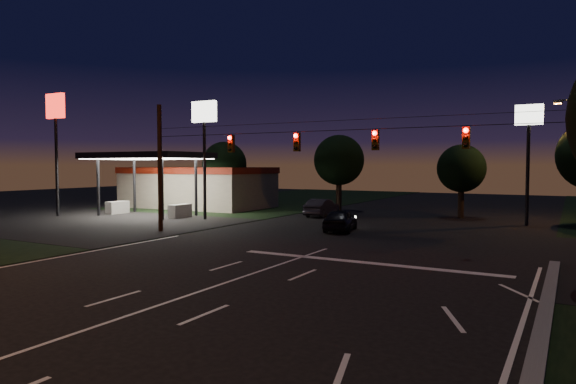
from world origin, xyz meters
The scene contains 14 objects.
ground centered at (0.00, 0.00, 0.00)m, with size 140.00×140.00×0.00m, color black.
cross_street_left centered at (-20.00, 16.00, 0.00)m, with size 20.00×16.00×0.02m, color black.
stop_bar centered at (3.00, 11.50, 0.01)m, with size 12.00×0.50×0.01m, color silver.
utility_pole_left centered at (-12.00, 15.00, 0.00)m, with size 0.28×0.28×8.00m, color black.
signal_span centered at (0.00, 14.96, 5.50)m, with size 24.00×0.40×1.56m.
gas_station centered at (-21.86, 30.39, 2.38)m, with size 14.20×16.10×5.25m.
pole_sign_left_near centered at (-14.00, 22.00, 6.98)m, with size 2.20×0.30×9.10m.
pole_sign_left_far centered at (-26.00, 18.00, 7.61)m, with size 2.00×0.30×10.00m.
pole_sign_right centered at (8.00, 30.00, 6.24)m, with size 1.80×0.30×8.40m.
tree_far_a centered at (-17.98, 30.12, 4.26)m, with size 4.20×4.20×6.42m.
tree_far_b centered at (-7.98, 34.13, 4.61)m, with size 4.60×4.60×6.98m.
tree_far_c centered at (3.02, 33.10, 3.90)m, with size 3.80×3.80×5.86m.
car_oncoming_a centered at (-2.17, 20.82, 0.72)m, with size 1.69×4.21×1.43m, color black.
car_oncoming_b centered at (-7.30, 28.86, 0.72)m, with size 1.52×4.36×1.44m, color black.
Camera 1 is at (10.79, -9.30, 4.21)m, focal length 32.00 mm.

